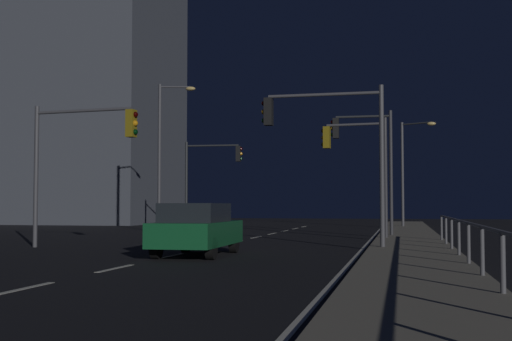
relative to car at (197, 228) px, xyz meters
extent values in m
plane|color=black|center=(-0.71, 0.24, -0.82)|extent=(112.00, 112.00, 0.00)
cube|color=gray|center=(6.30, 0.24, -0.75)|extent=(2.76, 77.00, 0.14)
cube|color=silver|center=(-0.71, -8.26, -0.82)|extent=(0.14, 2.00, 0.01)
cube|color=silver|center=(-0.71, -4.26, -0.82)|extent=(0.14, 2.00, 0.01)
cube|color=silver|center=(-0.71, -0.26, -0.82)|extent=(0.14, 2.00, 0.01)
cube|color=silver|center=(-0.71, 3.74, -0.82)|extent=(0.14, 2.00, 0.01)
cube|color=silver|center=(-0.71, 7.74, -0.82)|extent=(0.14, 2.00, 0.01)
cube|color=silver|center=(-0.71, 11.74, -0.82)|extent=(0.14, 2.00, 0.01)
cube|color=silver|center=(-0.71, 15.74, -0.82)|extent=(0.14, 2.00, 0.01)
cube|color=silver|center=(-0.71, 19.74, -0.82)|extent=(0.14, 2.00, 0.01)
cube|color=silver|center=(-0.71, 23.74, -0.82)|extent=(0.14, 2.00, 0.01)
cube|color=silver|center=(-0.71, 27.74, -0.82)|extent=(0.14, 2.00, 0.01)
cube|color=silver|center=(4.67, 5.24, -0.82)|extent=(0.14, 53.00, 0.01)
cube|color=#14592D|center=(0.00, 0.07, -0.15)|extent=(1.90, 4.43, 0.70)
cube|color=#1E2328|center=(0.00, -0.18, 0.47)|extent=(1.65, 2.49, 0.55)
cylinder|color=black|center=(-0.83, 1.46, -0.50)|extent=(0.23, 0.64, 0.64)
cylinder|color=black|center=(0.77, 1.49, -0.50)|extent=(0.23, 0.64, 0.64)
cylinder|color=black|center=(-0.77, -1.36, -0.50)|extent=(0.23, 0.64, 0.64)
cylinder|color=black|center=(0.83, -1.33, -0.50)|extent=(0.23, 0.64, 0.64)
cylinder|color=#38383D|center=(5.34, 9.83, 1.88)|extent=(0.16, 0.16, 5.12)
cylinder|color=#4C4C51|center=(4.07, 9.96, 4.18)|extent=(2.53, 0.37, 0.11)
cube|color=olive|center=(2.81, 10.09, 3.66)|extent=(0.31, 0.37, 0.95)
sphere|color=black|center=(2.66, 10.11, 3.96)|extent=(0.20, 0.20, 0.20)
sphere|color=orange|center=(2.66, 10.11, 3.66)|extent=(0.20, 0.20, 0.20)
sphere|color=black|center=(2.66, 10.11, 3.36)|extent=(0.20, 0.20, 0.20)
cylinder|color=#2D3033|center=(-6.99, 20.37, 1.89)|extent=(0.16, 0.16, 5.42)
cylinder|color=#2D3033|center=(-5.35, 20.43, 4.35)|extent=(3.28, 0.24, 0.11)
cube|color=black|center=(-3.71, 20.50, 3.82)|extent=(0.29, 0.35, 0.95)
sphere|color=black|center=(-3.56, 20.51, 4.12)|extent=(0.20, 0.20, 0.20)
sphere|color=orange|center=(-3.56, 20.51, 3.82)|extent=(0.20, 0.20, 0.20)
sphere|color=black|center=(-3.56, 20.51, 3.52)|extent=(0.20, 0.20, 0.20)
cylinder|color=#4C4C51|center=(5.37, 3.31, 2.01)|extent=(0.16, 0.16, 5.38)
cylinder|color=#4C4C51|center=(3.44, 3.36, 4.45)|extent=(3.85, 0.21, 0.11)
cube|color=black|center=(1.52, 3.40, 3.92)|extent=(0.29, 0.35, 0.95)
sphere|color=black|center=(1.36, 3.41, 4.22)|extent=(0.20, 0.20, 0.20)
sphere|color=orange|center=(1.36, 3.41, 3.92)|extent=(0.20, 0.20, 0.20)
sphere|color=black|center=(1.36, 3.41, 3.62)|extent=(0.20, 0.20, 0.20)
cylinder|color=#4C4C51|center=(-6.92, 2.73, 1.73)|extent=(0.16, 0.16, 5.10)
cylinder|color=#4C4C51|center=(-5.01, 2.53, 4.03)|extent=(3.83, 0.52, 0.11)
cube|color=olive|center=(-3.10, 2.32, 3.51)|extent=(0.31, 0.37, 0.95)
sphere|color=black|center=(-2.95, 2.30, 3.81)|extent=(0.20, 0.20, 0.20)
sphere|color=orange|center=(-2.95, 2.30, 3.51)|extent=(0.20, 0.20, 0.20)
sphere|color=black|center=(-2.95, 2.30, 3.21)|extent=(0.20, 0.20, 0.20)
cylinder|color=#38383D|center=(5.53, 12.48, 2.21)|extent=(0.16, 0.16, 5.78)
cylinder|color=#2D3033|center=(4.26, 12.46, 4.85)|extent=(2.54, 0.14, 0.11)
cube|color=black|center=(2.99, 12.45, 4.32)|extent=(0.28, 0.34, 0.95)
sphere|color=black|center=(2.84, 12.45, 4.62)|extent=(0.20, 0.20, 0.20)
sphere|color=orange|center=(2.84, 12.45, 4.32)|extent=(0.20, 0.20, 0.20)
sphere|color=black|center=(2.84, 12.45, 4.02)|extent=(0.20, 0.20, 0.20)
cylinder|color=#4C4C51|center=(6.07, 25.82, 2.72)|extent=(0.18, 0.18, 6.81)
cylinder|color=#2D3033|center=(6.99, 25.32, 5.98)|extent=(1.88, 1.08, 0.10)
ellipsoid|color=#F9D172|center=(7.90, 24.82, 5.88)|extent=(0.56, 0.36, 0.24)
cylinder|color=#4C4C51|center=(-7.25, 16.31, 3.34)|extent=(0.18, 0.18, 8.32)
cylinder|color=#4C4C51|center=(-6.42, 16.52, 7.35)|extent=(1.69, 0.51, 0.10)
ellipsoid|color=#F9D172|center=(-5.58, 16.73, 7.25)|extent=(0.56, 0.36, 0.24)
cylinder|color=#59595E|center=(7.53, -8.22, -0.21)|extent=(0.09, 0.09, 0.95)
cylinder|color=#59595E|center=(7.53, -5.47, -0.21)|extent=(0.09, 0.09, 0.95)
cylinder|color=#59595E|center=(7.53, -2.71, -0.21)|extent=(0.09, 0.09, 0.95)
cylinder|color=#59595E|center=(7.53, 0.05, -0.21)|extent=(0.09, 0.09, 0.95)
cylinder|color=#59595E|center=(7.53, 2.81, -0.21)|extent=(0.09, 0.09, 0.95)
cylinder|color=#59595E|center=(7.53, 5.57, -0.21)|extent=(0.09, 0.09, 0.95)
cylinder|color=#59595E|center=(7.53, 8.33, -0.21)|extent=(0.09, 0.09, 0.95)
cube|color=slate|center=(7.53, -5.47, 0.27)|extent=(0.06, 27.59, 0.06)
cube|color=#4C515B|center=(-25.92, 33.39, 13.35)|extent=(25.12, 13.14, 28.33)
camera|label=1|loc=(5.99, -19.40, 0.70)|focal=47.38mm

